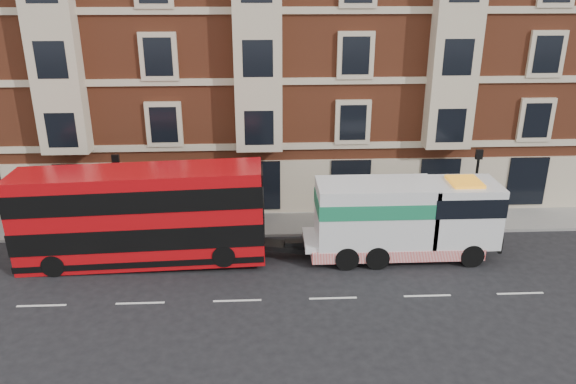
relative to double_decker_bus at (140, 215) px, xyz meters
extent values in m
plane|color=black|center=(4.47, -3.62, -2.41)|extent=(120.00, 120.00, 0.00)
cube|color=slate|center=(4.47, 3.88, -2.34)|extent=(90.00, 3.00, 0.15)
cube|color=brown|center=(4.97, 11.38, 6.59)|extent=(45.00, 12.00, 18.00)
cylinder|color=black|center=(-1.53, 2.58, -0.26)|extent=(0.14, 0.14, 4.00)
cube|color=black|center=(-1.53, 2.58, 1.84)|extent=(0.35, 0.15, 0.50)
cylinder|color=black|center=(16.47, 2.58, -0.26)|extent=(0.14, 0.14, 4.00)
cube|color=black|center=(16.47, 2.58, 1.84)|extent=(0.35, 0.15, 0.50)
cube|color=#B60A0F|center=(0.00, 0.00, -0.06)|extent=(11.21, 2.50, 4.40)
cube|color=black|center=(0.00, 0.00, -0.71)|extent=(11.25, 2.56, 1.05)
cube|color=black|center=(0.00, 0.00, 1.09)|extent=(11.25, 2.56, 1.00)
cylinder|color=black|center=(-3.80, -1.13, -1.89)|extent=(1.04, 0.32, 1.04)
cylinder|color=black|center=(-3.80, 1.13, -1.89)|extent=(1.04, 0.32, 1.04)
cylinder|color=black|center=(3.80, -1.13, -1.59)|extent=(1.04, 0.32, 1.04)
cylinder|color=black|center=(3.80, 1.13, -1.59)|extent=(1.04, 0.32, 1.04)
cube|color=silver|center=(12.00, 0.00, -1.46)|extent=(9.01, 2.30, 0.30)
cube|color=silver|center=(14.90, 0.00, -0.16)|extent=(3.20, 2.50, 2.90)
cube|color=silver|center=(10.80, 0.00, -0.11)|extent=(5.40, 2.50, 2.90)
cube|color=#1A774E|center=(10.80, 0.00, 0.39)|extent=(5.45, 2.54, 0.70)
cube|color=red|center=(11.80, 0.00, -1.81)|extent=(8.01, 2.56, 0.55)
cylinder|color=black|center=(15.20, -1.13, -1.86)|extent=(1.10, 0.35, 1.10)
cylinder|color=black|center=(15.20, 1.13, -1.86)|extent=(1.10, 0.35, 1.10)
cylinder|color=black|center=(10.80, -1.13, -1.86)|extent=(1.10, 0.40, 1.10)
cylinder|color=black|center=(10.80, 1.13, -1.86)|extent=(1.10, 0.40, 1.10)
cylinder|color=black|center=(9.40, -1.13, -1.86)|extent=(1.10, 0.40, 1.10)
cylinder|color=black|center=(9.40, 1.13, -1.86)|extent=(1.10, 0.40, 1.10)
camera|label=1|loc=(5.63, -23.79, 10.22)|focal=35.00mm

